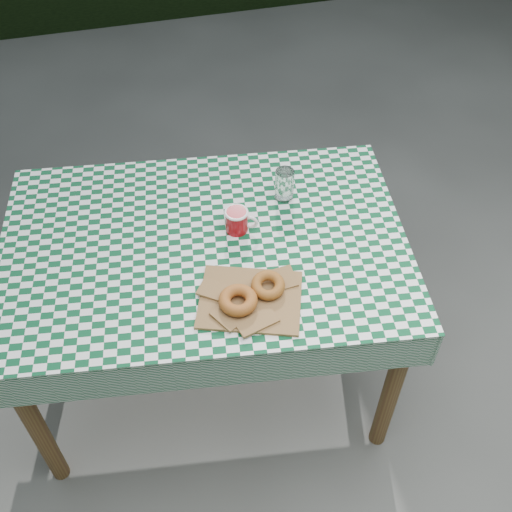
{
  "coord_description": "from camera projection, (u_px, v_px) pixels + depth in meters",
  "views": [
    {
      "loc": [
        -0.37,
        -1.56,
        2.2
      ],
      "look_at": [
        -0.04,
        -0.31,
        0.79
      ],
      "focal_mm": 43.32,
      "sensor_mm": 36.0,
      "label": 1
    }
  ],
  "objects": [
    {
      "name": "drinking_glass",
      "position": [
        284.0,
        185.0,
        2.1
      ],
      "size": [
        0.09,
        0.09,
        0.12
      ],
      "primitive_type": "cylinder",
      "rotation": [
        0.0,
        0.0,
        -0.56
      ],
      "color": "white",
      "rests_on": "tablecloth"
    },
    {
      "name": "bagel_back",
      "position": [
        268.0,
        285.0,
        1.83
      ],
      "size": [
        0.11,
        0.11,
        0.03
      ],
      "primitive_type": "torus",
      "rotation": [
        0.0,
        0.0,
        -0.14
      ],
      "color": "#97581F",
      "rests_on": "paper_bag"
    },
    {
      "name": "tablecloth",
      "position": [
        204.0,
        244.0,
        1.99
      ],
      "size": [
        1.43,
        1.06,
        0.01
      ],
      "primitive_type": "cube",
      "rotation": [
        0.0,
        0.0,
        -0.14
      ],
      "color": "#0A4625",
      "rests_on": "table"
    },
    {
      "name": "ground",
      "position": [
        248.0,
        324.0,
        2.71
      ],
      "size": [
        60.0,
        60.0,
        0.0
      ],
      "primitive_type": "plane",
      "color": "#484944",
      "rests_on": "ground"
    },
    {
      "name": "paper_bag",
      "position": [
        250.0,
        299.0,
        1.83
      ],
      "size": [
        0.36,
        0.33,
        0.02
      ],
      "primitive_type": "cube",
      "rotation": [
        0.0,
        0.0,
        -0.34
      ],
      "color": "olive",
      "rests_on": "tablecloth"
    },
    {
      "name": "bagel_front",
      "position": [
        238.0,
        300.0,
        1.79
      ],
      "size": [
        0.15,
        0.15,
        0.04
      ],
      "primitive_type": "torus",
      "rotation": [
        0.0,
        0.0,
        0.38
      ],
      "color": "#A25021",
      "rests_on": "paper_bag"
    },
    {
      "name": "table",
      "position": [
        210.0,
        314.0,
        2.27
      ],
      "size": [
        1.4,
        1.03,
        0.75
      ],
      "primitive_type": "cube",
      "rotation": [
        0.0,
        0.0,
        -0.14
      ],
      "color": "brown",
      "rests_on": "ground"
    },
    {
      "name": "coffee_mug",
      "position": [
        237.0,
        221.0,
        2.0
      ],
      "size": [
        0.19,
        0.19,
        0.08
      ],
      "primitive_type": null,
      "rotation": [
        0.0,
        0.0,
        -0.4
      ],
      "color": "#9E0A11",
      "rests_on": "tablecloth"
    }
  ]
}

